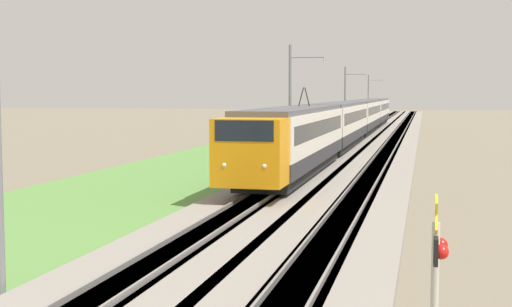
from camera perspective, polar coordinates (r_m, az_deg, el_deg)
The scene contains 10 objects.
ballast_main at distance 59.90m, azimuth 6.80°, elevation 0.44°, with size 240.00×4.40×0.30m.
ballast_adjacent at distance 59.57m, azimuth 10.64°, elevation 0.36°, with size 240.00×4.40×0.30m.
track_main at distance 59.90m, azimuth 6.80°, elevation 0.45°, with size 240.00×1.57×0.45m.
track_adjacent at distance 59.57m, azimuth 10.64°, elevation 0.37°, with size 240.00×1.57×0.45m.
grass_verge at distance 60.92m, azimuth 0.99°, elevation 0.46°, with size 240.00×11.89×0.12m.
passenger_train at distance 69.03m, azimuth 7.71°, elevation 2.85°, with size 83.61×2.95×5.05m.
crossing_signal_far at distance 10.15m, azimuth 14.19°, elevation -10.60°, with size 0.70×0.23×3.34m.
catenary_mast_mid at distance 50.66m, azimuth 2.81°, elevation 4.26°, with size 0.22×2.56×8.13m.
catenary_mast_far at distance 85.97m, azimuth 7.18°, elevation 4.38°, with size 0.22×2.56×7.87m.
catenary_mast_distant at distance 121.50m, azimuth 9.00°, elevation 4.47°, with size 0.22×2.56×7.82m.
Camera 1 is at (-9.34, -6.79, 4.71)m, focal length 50.00 mm.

